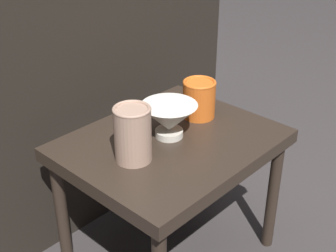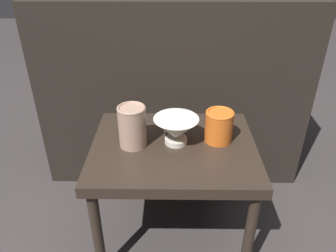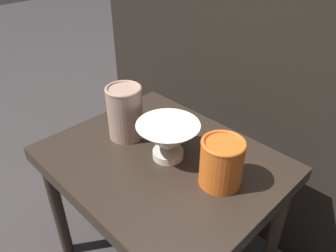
% 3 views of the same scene
% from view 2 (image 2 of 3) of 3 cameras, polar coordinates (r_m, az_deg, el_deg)
% --- Properties ---
extents(ground_plane, '(8.00, 8.00, 0.00)m').
position_cam_2_polar(ground_plane, '(1.44, 0.83, -17.69)').
color(ground_plane, '#383333').
extents(table, '(0.58, 0.47, 0.43)m').
position_cam_2_polar(table, '(1.19, 0.96, -5.44)').
color(table, '#2D231C').
rests_on(table, ground_plane).
extents(couch_backdrop, '(1.21, 0.50, 0.86)m').
position_cam_2_polar(couch_backdrop, '(1.66, 0.92, 7.47)').
color(couch_backdrop, black).
rests_on(couch_backdrop, ground_plane).
extents(bowl, '(0.16, 0.16, 0.10)m').
position_cam_2_polar(bowl, '(1.14, 1.41, -0.55)').
color(bowl, silver).
rests_on(bowl, table).
extents(vase_textured_left, '(0.10, 0.10, 0.15)m').
position_cam_2_polar(vase_textured_left, '(1.13, -6.25, 0.02)').
color(vase_textured_left, tan).
rests_on(vase_textured_left, table).
extents(vase_colorful_right, '(0.10, 0.10, 0.12)m').
position_cam_2_polar(vase_colorful_right, '(1.17, 8.86, 0.05)').
color(vase_colorful_right, orange).
rests_on(vase_colorful_right, table).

